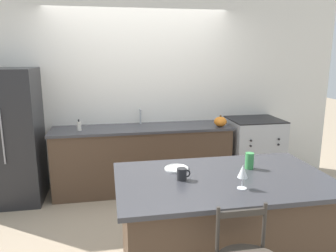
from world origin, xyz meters
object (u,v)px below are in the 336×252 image
at_px(refrigerator, 6,137).
at_px(tumbler_cup, 249,161).
at_px(wine_glass, 243,172).
at_px(oven_range, 253,151).
at_px(pumpkin_decoration, 220,122).
at_px(soap_bottle, 79,126).
at_px(coffee_mug, 182,174).
at_px(dinner_plate, 177,168).

height_order(refrigerator, tumbler_cup, refrigerator).
bearing_deg(tumbler_cup, wine_glass, -120.66).
distance_m(oven_range, pumpkin_decoration, 0.77).
bearing_deg(oven_range, refrigerator, -179.73).
distance_m(tumbler_cup, soap_bottle, 2.39).
bearing_deg(soap_bottle, oven_range, 1.11).
relative_size(oven_range, wine_glass, 5.43).
relative_size(wine_glass, pumpkin_decoration, 1.02).
relative_size(coffee_mug, tumbler_cup, 0.79).
bearing_deg(tumbler_cup, pumpkin_decoration, 78.41).
bearing_deg(pumpkin_decoration, dinner_plate, -120.48).
bearing_deg(soap_bottle, wine_glass, -59.29).
bearing_deg(wine_glass, dinner_plate, 128.72).
xyz_separation_m(dinner_plate, tumbler_cup, (0.61, -0.09, 0.06)).
distance_m(wine_glass, tumbler_cup, 0.45).
relative_size(wine_glass, coffee_mug, 1.64).
bearing_deg(oven_range, tumbler_cup, -116.46).
bearing_deg(soap_bottle, dinner_plate, -61.77).
height_order(dinner_plate, soap_bottle, soap_bottle).
bearing_deg(refrigerator, soap_bottle, -2.02).
relative_size(coffee_mug, soap_bottle, 0.71).
height_order(dinner_plate, tumbler_cup, tumbler_cup).
bearing_deg(oven_range, pumpkin_decoration, -166.69).
relative_size(dinner_plate, wine_glass, 1.14).
relative_size(oven_range, coffee_mug, 8.93).
relative_size(oven_range, soap_bottle, 6.38).
relative_size(dinner_plate, coffee_mug, 1.87).
distance_m(refrigerator, tumbler_cup, 3.07).
distance_m(oven_range, dinner_plate, 2.40).
height_order(wine_glass, tumbler_cup, wine_glass).
height_order(tumbler_cup, pumpkin_decoration, tumbler_cup).
bearing_deg(dinner_plate, tumbler_cup, -8.63).
distance_m(oven_range, coffee_mug, 2.59).
xyz_separation_m(oven_range, wine_glass, (-1.16, -2.26, 0.58)).
relative_size(oven_range, pumpkin_decoration, 5.56).
bearing_deg(soap_bottle, pumpkin_decoration, -2.66).
xyz_separation_m(refrigerator, oven_range, (3.38, 0.02, -0.38)).
bearing_deg(pumpkin_decoration, soap_bottle, 177.34).
distance_m(dinner_plate, tumbler_cup, 0.62).
height_order(oven_range, coffee_mug, coffee_mug).
distance_m(refrigerator, dinner_plate, 2.55).
distance_m(coffee_mug, pumpkin_decoration, 2.12).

